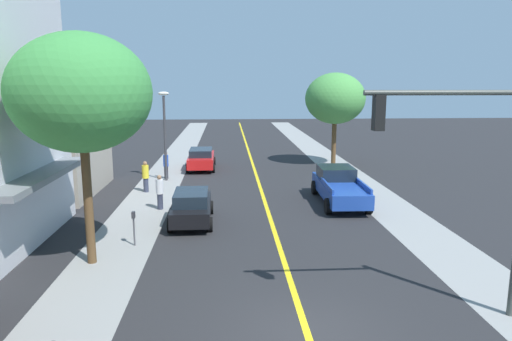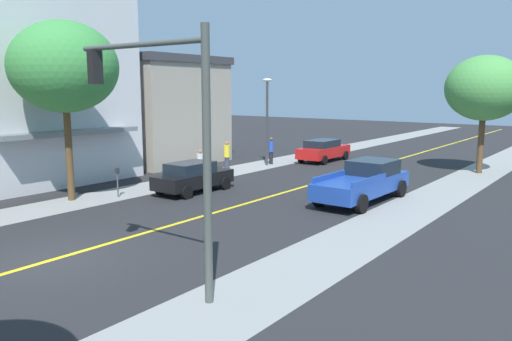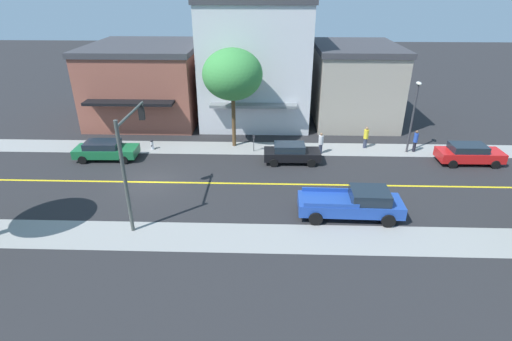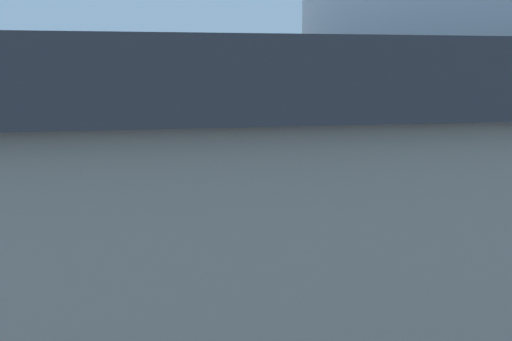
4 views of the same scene
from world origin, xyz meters
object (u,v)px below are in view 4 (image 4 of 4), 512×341
(street_tree_right_corner, at_px, (478,101))
(street_lamp, at_px, (11,188))
(blue_pickup_truck, at_px, (199,193))
(pedestrian_yellow_shirt, at_px, (129,276))
(parking_meter, at_px, (403,247))
(pedestrian_white_shirt, at_px, (249,253))
(black_sedan_left_curb, at_px, (305,237))
(traffic_light_mast, at_px, (431,119))

(street_tree_right_corner, distance_m, street_lamp, 14.49)
(street_tree_right_corner, height_order, blue_pickup_truck, street_tree_right_corner)
(street_lamp, bearing_deg, pedestrian_yellow_shirt, -103.61)
(pedestrian_yellow_shirt, bearing_deg, street_tree_right_corner, 41.66)
(parking_meter, height_order, street_lamp, street_lamp)
(blue_pickup_truck, bearing_deg, pedestrian_yellow_shirt, 75.43)
(pedestrian_yellow_shirt, bearing_deg, pedestrian_white_shirt, 61.46)
(street_lamp, distance_m, blue_pickup_truck, 12.11)
(street_lamp, distance_m, pedestrian_white_shirt, 7.66)
(street_tree_right_corner, xyz_separation_m, blue_pickup_truck, (10.88, 7.95, -5.12))
(black_sedan_left_curb, height_order, pedestrian_white_shirt, pedestrian_white_shirt)
(blue_pickup_truck, height_order, pedestrian_yellow_shirt, pedestrian_yellow_shirt)
(parking_meter, relative_size, blue_pickup_truck, 0.23)
(street_tree_right_corner, distance_m, parking_meter, 5.51)
(parking_meter, bearing_deg, street_tree_right_corner, -125.09)
(blue_pickup_truck, distance_m, pedestrian_white_shirt, 9.44)
(street_lamp, xyz_separation_m, pedestrian_white_shirt, (0.57, -7.15, -2.69))
(black_sedan_left_curb, height_order, pedestrian_yellow_shirt, pedestrian_yellow_shirt)
(street_tree_right_corner, relative_size, street_lamp, 1.40)
(black_sedan_left_curb, distance_m, blue_pickup_truck, 8.31)
(pedestrian_yellow_shirt, distance_m, pedestrian_white_shirt, 4.12)
(black_sedan_left_curb, height_order, blue_pickup_truck, blue_pickup_truck)
(street_tree_right_corner, height_order, pedestrian_white_shirt, street_tree_right_corner)
(pedestrian_yellow_shirt, bearing_deg, blue_pickup_truck, 116.42)
(street_tree_right_corner, distance_m, traffic_light_mast, 12.46)
(traffic_light_mast, relative_size, blue_pickup_truck, 1.07)
(street_lamp, height_order, black_sedan_left_curb, street_lamp)
(parking_meter, distance_m, black_sedan_left_curb, 3.60)
(parking_meter, xyz_separation_m, traffic_light_mast, (10.22, -6.39, 3.43))
(parking_meter, bearing_deg, blue_pickup_truck, 32.85)
(black_sedan_left_curb, bearing_deg, street_tree_right_corner, 144.14)
(pedestrian_yellow_shirt, bearing_deg, parking_meter, 48.87)
(parking_meter, relative_size, pedestrian_white_shirt, 0.78)
(parking_meter, height_order, black_sedan_left_curb, black_sedan_left_curb)
(street_tree_right_corner, xyz_separation_m, pedestrian_yellow_shirt, (0.12, 11.01, -5.06))
(parking_meter, distance_m, pedestrian_yellow_shirt, 9.37)
(traffic_light_mast, xyz_separation_m, blue_pickup_truck, (-0.54, 12.64, -3.44))
(blue_pickup_truck, bearing_deg, traffic_light_mast, -176.26)
(parking_meter, distance_m, pedestrian_white_shirt, 5.42)
(traffic_light_mast, relative_size, pedestrian_yellow_shirt, 3.55)
(blue_pickup_truck, bearing_deg, pedestrian_white_shirt, 96.37)
(street_tree_right_corner, relative_size, traffic_light_mast, 1.24)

